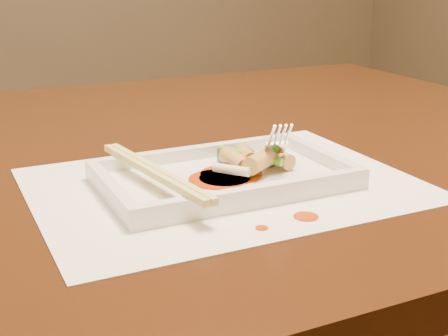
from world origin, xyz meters
name	(u,v)px	position (x,y,z in m)	size (l,w,h in m)	color
table	(116,224)	(0.00, 0.00, 0.65)	(1.40, 0.90, 0.75)	black
placemat	(224,185)	(0.07, -0.18, 0.75)	(0.40, 0.30, 0.00)	white
sauce_splatter_a	(306,216)	(0.10, -0.29, 0.75)	(0.02, 0.02, 0.00)	#AD3205
sauce_splatter_b	(262,228)	(0.05, -0.30, 0.75)	(0.01, 0.01, 0.00)	#AD3205
plate_base	(224,180)	(0.07, -0.18, 0.76)	(0.26, 0.16, 0.01)	white
plate_rim_far	(197,152)	(0.07, -0.10, 0.77)	(0.26, 0.01, 0.01)	white
plate_rim_near	(257,193)	(0.07, -0.25, 0.77)	(0.26, 0.01, 0.01)	white
plate_rim_left	(111,188)	(-0.05, -0.18, 0.77)	(0.01, 0.14, 0.01)	white
plate_rim_right	(321,156)	(0.20, -0.18, 0.77)	(0.01, 0.14, 0.01)	white
veg_piece	(236,156)	(0.11, -0.14, 0.77)	(0.04, 0.03, 0.01)	black
scallion_white	(232,170)	(0.08, -0.19, 0.77)	(0.01, 0.01, 0.04)	#EAEACC
scallion_green	(250,155)	(0.12, -0.16, 0.77)	(0.01, 0.01, 0.09)	#45A21A
chopstick_a	(151,172)	(-0.01, -0.18, 0.78)	(0.01, 0.21, 0.01)	#DBCD6D
chopstick_b	(158,171)	(0.00, -0.18, 0.78)	(0.01, 0.21, 0.01)	#DBCD6D
fork	(274,100)	(0.14, -0.16, 0.83)	(0.09, 0.10, 0.14)	silver
sauce_blob_0	(218,179)	(0.06, -0.18, 0.76)	(0.06, 0.06, 0.00)	#AD3205
sauce_blob_1	(231,174)	(0.08, -0.17, 0.76)	(0.07, 0.07, 0.00)	#AD3205
sauce_blob_2	(225,178)	(0.07, -0.18, 0.76)	(0.05, 0.05, 0.00)	#AD3205
rice_cake_0	(246,154)	(0.12, -0.15, 0.77)	(0.02, 0.02, 0.04)	tan
rice_cake_1	(236,161)	(0.10, -0.16, 0.77)	(0.02, 0.02, 0.05)	tan
rice_cake_2	(261,160)	(0.11, -0.19, 0.78)	(0.02, 0.02, 0.05)	tan
rice_cake_3	(278,158)	(0.14, -0.17, 0.77)	(0.02, 0.02, 0.04)	tan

